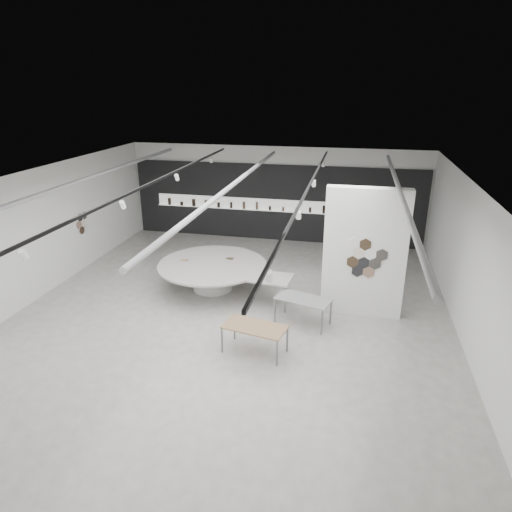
% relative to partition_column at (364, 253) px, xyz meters
% --- Properties ---
extents(room, '(12.02, 14.02, 3.82)m').
position_rel_partition_column_xyz_m(room, '(-3.59, -1.00, 0.27)').
color(room, '#ADABA3').
rests_on(room, ground).
extents(back_wall_display, '(11.80, 0.27, 3.10)m').
position_rel_partition_column_xyz_m(back_wall_display, '(-3.58, 5.94, -0.26)').
color(back_wall_display, black).
rests_on(back_wall_display, ground).
extents(partition_column, '(2.20, 0.38, 3.60)m').
position_rel_partition_column_xyz_m(partition_column, '(0.00, 0.00, 0.00)').
color(partition_column, white).
rests_on(partition_column, ground).
extents(display_island, '(4.46, 3.68, 0.87)m').
position_rel_partition_column_xyz_m(display_island, '(-4.47, 0.65, -1.24)').
color(display_island, white).
rests_on(display_island, ground).
extents(sample_table_wood, '(1.61, 1.03, 0.70)m').
position_rel_partition_column_xyz_m(sample_table_wood, '(-2.46, -2.60, -1.15)').
color(sample_table_wood, '#8F6C4A').
rests_on(sample_table_wood, ground).
extents(sample_table_stone, '(1.59, 1.11, 0.74)m').
position_rel_partition_column_xyz_m(sample_table_stone, '(-1.51, -0.94, -1.12)').
color(sample_table_stone, gray).
rests_on(sample_table_stone, ground).
extents(kitchen_counter, '(1.49, 0.73, 1.13)m').
position_rel_partition_column_xyz_m(kitchen_counter, '(-0.07, 5.53, -1.39)').
color(kitchen_counter, white).
rests_on(kitchen_counter, ground).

